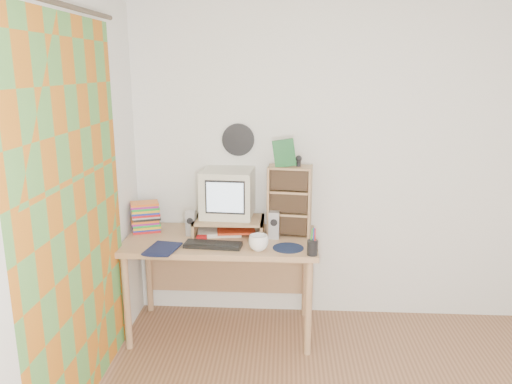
# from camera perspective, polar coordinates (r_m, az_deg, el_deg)

# --- Properties ---
(back_wall) EXTENTS (3.50, 0.00, 3.50)m
(back_wall) POSITION_cam_1_polar(r_m,az_deg,el_deg) (3.94, 11.63, 3.20)
(back_wall) COLOR white
(back_wall) RESTS_ON floor
(left_wall) EXTENTS (0.00, 3.50, 3.50)m
(left_wall) POSITION_cam_1_polar(r_m,az_deg,el_deg) (2.50, -25.16, -4.10)
(left_wall) COLOR white
(left_wall) RESTS_ON floor
(curtain) EXTENTS (0.00, 2.20, 2.20)m
(curtain) POSITION_cam_1_polar(r_m,az_deg,el_deg) (2.92, -19.87, -3.14)
(curtain) COLOR #C36D1B
(curtain) RESTS_ON left_wall
(wall_disc) EXTENTS (0.25, 0.02, 0.25)m
(wall_disc) POSITION_cam_1_polar(r_m,az_deg,el_deg) (3.86, -2.05, 5.99)
(wall_disc) COLOR black
(wall_disc) RESTS_ON back_wall
(desk) EXTENTS (1.40, 0.70, 0.75)m
(desk) POSITION_cam_1_polar(r_m,az_deg,el_deg) (3.80, -3.87, -6.88)
(desk) COLOR tan
(desk) RESTS_ON floor
(monitor_riser) EXTENTS (0.52, 0.30, 0.12)m
(monitor_riser) POSITION_cam_1_polar(r_m,az_deg,el_deg) (3.76, -3.10, -3.44)
(monitor_riser) COLOR tan
(monitor_riser) RESTS_ON desk
(crt_monitor) EXTENTS (0.40, 0.40, 0.36)m
(crt_monitor) POSITION_cam_1_polar(r_m,az_deg,el_deg) (3.75, -3.31, -0.24)
(crt_monitor) COLOR beige
(crt_monitor) RESTS_ON monitor_riser
(speaker_left) EXTENTS (0.07, 0.07, 0.19)m
(speaker_left) POSITION_cam_1_polar(r_m,az_deg,el_deg) (3.76, -7.44, -3.54)
(speaker_left) COLOR #A7A8AC
(speaker_left) RESTS_ON desk
(speaker_right) EXTENTS (0.08, 0.08, 0.20)m
(speaker_right) POSITION_cam_1_polar(r_m,az_deg,el_deg) (3.66, 2.07, -3.77)
(speaker_right) COLOR #A7A8AC
(speaker_right) RESTS_ON desk
(keyboard) EXTENTS (0.41, 0.17, 0.03)m
(keyboard) POSITION_cam_1_polar(r_m,az_deg,el_deg) (3.53, -4.93, -6.04)
(keyboard) COLOR black
(keyboard) RESTS_ON desk
(dvd_stack) EXTENTS (0.24, 0.21, 0.29)m
(dvd_stack) POSITION_cam_1_polar(r_m,az_deg,el_deg) (3.89, -12.54, -2.34)
(dvd_stack) COLOR brown
(dvd_stack) RESTS_ON desk
(cd_rack) EXTENTS (0.33, 0.21, 0.52)m
(cd_rack) POSITION_cam_1_polar(r_m,az_deg,el_deg) (3.70, 3.88, -1.01)
(cd_rack) COLOR tan
(cd_rack) RESTS_ON desk
(mug) EXTENTS (0.15, 0.15, 0.11)m
(mug) POSITION_cam_1_polar(r_m,az_deg,el_deg) (3.44, 0.29, -5.81)
(mug) COLOR white
(mug) RESTS_ON desk
(diary) EXTENTS (0.26, 0.21, 0.05)m
(diary) POSITION_cam_1_polar(r_m,az_deg,el_deg) (3.53, -12.10, -6.08)
(diary) COLOR #0F1537
(diary) RESTS_ON desk
(mousepad) EXTENTS (0.27, 0.27, 0.00)m
(mousepad) POSITION_cam_1_polar(r_m,az_deg,el_deg) (3.50, 3.70, -6.39)
(mousepad) COLOR black
(mousepad) RESTS_ON desk
(pen_cup) EXTENTS (0.08, 0.08, 0.14)m
(pen_cup) POSITION_cam_1_polar(r_m,az_deg,el_deg) (3.36, 6.47, -6.02)
(pen_cup) COLOR black
(pen_cup) RESTS_ON desk
(papers) EXTENTS (0.35, 0.28, 0.04)m
(papers) POSITION_cam_1_polar(r_m,az_deg,el_deg) (3.80, -3.47, -4.40)
(papers) COLOR white
(papers) RESTS_ON desk
(red_box) EXTENTS (0.07, 0.05, 0.04)m
(red_box) POSITION_cam_1_polar(r_m,az_deg,el_deg) (3.66, -6.21, -5.25)
(red_box) COLOR #AC1213
(red_box) RESTS_ON desk
(game_box) EXTENTS (0.16, 0.04, 0.20)m
(game_box) POSITION_cam_1_polar(r_m,az_deg,el_deg) (3.61, 3.24, 4.45)
(game_box) COLOR #185426
(game_box) RESTS_ON cd_rack
(webcam) EXTENTS (0.05, 0.05, 0.08)m
(webcam) POSITION_cam_1_polar(r_m,az_deg,el_deg) (3.64, 4.90, 3.57)
(webcam) COLOR black
(webcam) RESTS_ON cd_rack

